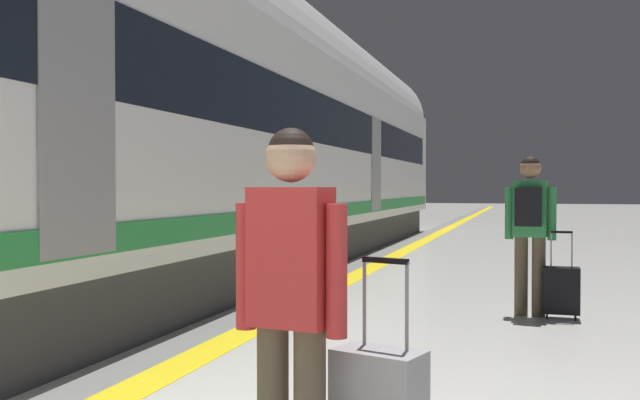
# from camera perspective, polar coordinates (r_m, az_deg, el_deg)

# --- Properties ---
(safety_line_strip) EXTENTS (0.36, 80.00, 0.01)m
(safety_line_strip) POSITION_cam_1_polar(r_m,az_deg,el_deg) (11.86, 3.93, -5.74)
(safety_line_strip) COLOR yellow
(safety_line_strip) RESTS_ON ground
(tactile_edge_band) EXTENTS (0.52, 80.00, 0.01)m
(tactile_edge_band) POSITION_cam_1_polar(r_m,az_deg,el_deg) (11.93, 2.62, -5.70)
(tactile_edge_band) COLOR slate
(tactile_edge_band) RESTS_ON ground
(high_speed_train) EXTENTS (2.94, 30.14, 4.97)m
(high_speed_train) POSITION_cam_1_polar(r_m,az_deg,el_deg) (10.19, -10.44, 7.21)
(high_speed_train) COLOR #38383D
(high_speed_train) RESTS_ON ground
(traveller_foreground) EXTENTS (0.51, 0.24, 1.66)m
(traveller_foreground) POSITION_cam_1_polar(r_m,az_deg,el_deg) (2.96, -2.41, -7.60)
(traveller_foreground) COLOR brown
(traveller_foreground) RESTS_ON ground
(passenger_near) EXTENTS (0.54, 0.37, 1.75)m
(passenger_near) POSITION_cam_1_polar(r_m,az_deg,el_deg) (7.90, 16.89, -1.68)
(passenger_near) COLOR brown
(passenger_near) RESTS_ON ground
(suitcase_near) EXTENTS (0.38, 0.24, 0.94)m
(suitcase_near) POSITION_cam_1_polar(r_m,az_deg,el_deg) (7.89, 19.22, -7.02)
(suitcase_near) COLOR black
(suitcase_near) RESTS_ON ground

